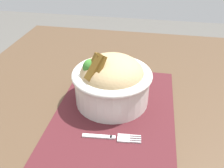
# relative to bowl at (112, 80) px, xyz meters

# --- Properties ---
(table) EXTENTS (1.07, 0.93, 0.74)m
(table) POSITION_rel_bowl_xyz_m (0.04, 0.03, -0.13)
(table) COLOR #4C3826
(table) RESTS_ON ground_plane
(placemat) EXTENTS (0.42, 0.29, 0.00)m
(placemat) POSITION_rel_bowl_xyz_m (0.05, 0.02, -0.06)
(placemat) COLOR #47191E
(placemat) RESTS_ON table
(bowl) EXTENTS (0.20, 0.20, 0.14)m
(bowl) POSITION_rel_bowl_xyz_m (0.00, 0.00, 0.00)
(bowl) COLOR silver
(bowl) RESTS_ON placemat
(fork) EXTENTS (0.03, 0.13, 0.00)m
(fork) POSITION_rel_bowl_xyz_m (0.13, 0.03, -0.06)
(fork) COLOR silver
(fork) RESTS_ON placemat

